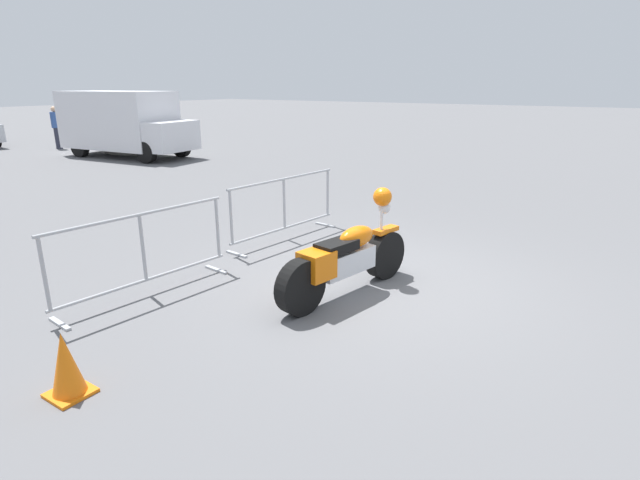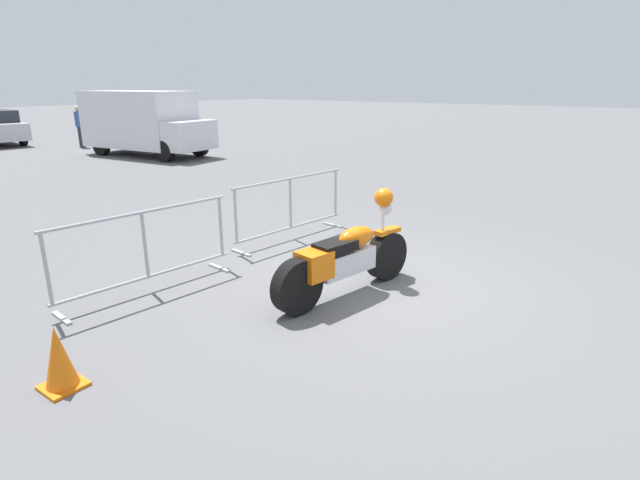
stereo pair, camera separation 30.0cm
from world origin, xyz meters
name	(u,v)px [view 1 (the left image)]	position (x,y,z in m)	size (l,w,h in m)	color
ground_plane	(378,283)	(0.00, 0.00, 0.00)	(120.00, 120.00, 0.00)	#5B5B5E
motorcycle	(347,258)	(-0.53, 0.18, 0.49)	(2.26, 0.59, 1.28)	black
crowd_barrier_near	(143,253)	(-1.96, 2.27, 0.56)	(2.43, 0.67, 1.07)	#9EA0A5
crowd_barrier_far	(284,208)	(0.90, 2.27, 0.56)	(2.43, 0.67, 1.07)	#9EA0A5
delivery_van	(124,122)	(5.75, 13.32, 1.24)	(2.52, 5.19, 2.31)	silver
pedestrian	(56,126)	(5.63, 17.62, 0.92)	(0.34, 0.34, 1.69)	#262838
planter_island	(142,141)	(7.21, 14.36, 0.35)	(3.32, 3.32, 1.16)	#ADA89E
traffic_cone	(66,365)	(-3.72, 1.05, 0.29)	(0.34, 0.34, 0.59)	orange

